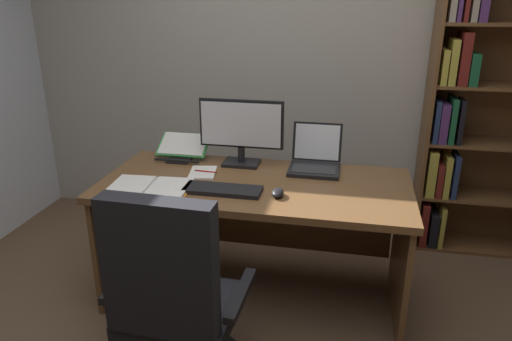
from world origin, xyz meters
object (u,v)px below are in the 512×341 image
office_chair (175,312)px  keyboard (223,190)px  laptop (315,160)px  desk (258,208)px  open_binder (149,188)px  monitor (241,132)px  pen (206,171)px  computer_mouse (278,193)px  bookshelf (482,116)px  notepad (203,173)px  reading_stand_with_book (183,147)px

office_chair → keyboard: (0.05, 0.63, 0.33)m
office_chair → laptop: bearing=66.8°
desk → open_binder: (-0.54, -0.30, 0.21)m
monitor → laptop: bearing=0.8°
office_chair → pen: office_chair is taller
keyboard → open_binder: 0.40m
keyboard → pen: size_ratio=3.00×
keyboard → desk: bearing=60.9°
computer_mouse → pen: 0.53m
bookshelf → laptop: (-1.06, -0.65, -0.17)m
desk → notepad: bearing=-178.7°
desk → monitor: (-0.14, 0.20, 0.41)m
monitor → office_chair: bearing=-92.9°
office_chair → laptop: 1.26m
desk → bookshelf: 1.67m
desk → notepad: (-0.33, -0.01, 0.20)m
office_chair → open_binder: (-0.34, 0.58, 0.33)m
monitor → notepad: bearing=-133.1°
bookshelf → monitor: size_ratio=3.80×
office_chair → reading_stand_with_book: bearing=108.8°
computer_mouse → notepad: bearing=153.3°
desk → computer_mouse: size_ratio=16.74×
desk → open_binder: size_ratio=3.78×
keyboard → bookshelf: bearing=36.0°
reading_stand_with_book → computer_mouse: bearing=-35.6°
desk → notepad: 0.39m
desk → monitor: bearing=125.9°
desk → pen: 0.38m
office_chair → open_binder: 0.75m
laptop → pen: bearing=-161.5°
computer_mouse → open_binder: bearing=-175.9°
open_binder → reading_stand_with_book: bearing=86.8°
monitor → computer_mouse: monitor is taller
office_chair → computer_mouse: 0.80m
desk → office_chair: (-0.20, -0.89, -0.12)m
office_chair → computer_mouse: office_chair is taller
notepad → monitor: bearing=46.9°
notepad → bookshelf: bearing=26.6°
monitor → notepad: size_ratio=2.48×
office_chair → pen: 0.95m
bookshelf → pen: (-1.68, -0.86, -0.21)m
desk → laptop: laptop is taller
keyboard → office_chair: bearing=-94.9°
keyboard → pen: bearing=124.5°
reading_stand_with_book → laptop: bearing=-3.1°
desk → reading_stand_with_book: (-0.54, 0.25, 0.27)m
desk → pen: (-0.31, -0.01, 0.21)m
office_chair → keyboard: size_ratio=2.44×
desk → keyboard: (-0.14, -0.25, 0.21)m
bookshelf → computer_mouse: bearing=-137.8°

